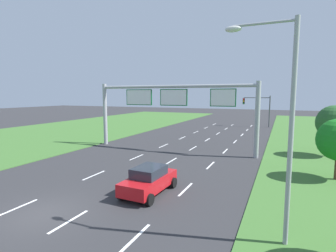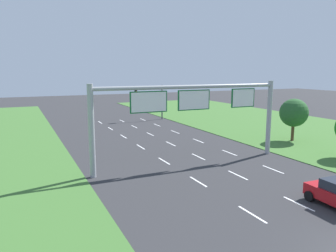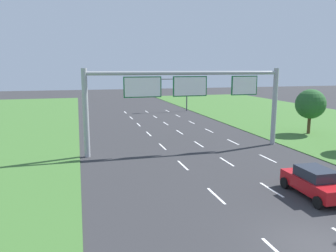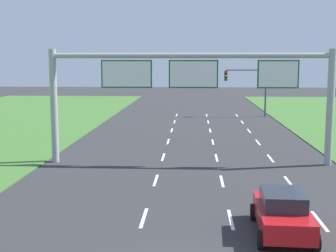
% 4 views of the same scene
% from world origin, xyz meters
% --- Properties ---
extents(lane_dashes_inner_left, '(0.14, 62.40, 0.01)m').
position_xyz_m(lane_dashes_inner_left, '(-1.75, 12.00, 0.00)').
color(lane_dashes_inner_left, white).
rests_on(lane_dashes_inner_left, ground_plane).
extents(lane_dashes_inner_right, '(0.14, 62.40, 0.01)m').
position_xyz_m(lane_dashes_inner_right, '(1.75, 12.00, 0.00)').
color(lane_dashes_inner_right, white).
rests_on(lane_dashes_inner_right, ground_plane).
extents(lane_dashes_slip, '(0.14, 62.40, 0.01)m').
position_xyz_m(lane_dashes_slip, '(5.25, 12.00, 0.00)').
color(lane_dashes_slip, white).
rests_on(lane_dashes_slip, ground_plane).
extents(sign_gantry, '(17.24, 0.44, 7.00)m').
position_xyz_m(sign_gantry, '(0.05, 16.23, 4.94)').
color(sign_gantry, '#9EA0A5').
rests_on(sign_gantry, ground_plane).
extents(traffic_light_mast, '(4.76, 0.49, 5.60)m').
position_xyz_m(traffic_light_mast, '(6.40, 41.15, 3.87)').
color(traffic_light_mast, '#47494F').
rests_on(traffic_light_mast, ground_plane).
extents(roadside_tree_far, '(3.14, 3.14, 4.82)m').
position_xyz_m(roadside_tree_far, '(14.86, 19.42, 3.23)').
color(roadside_tree_far, '#513823').
rests_on(roadside_tree_far, ground_plane).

